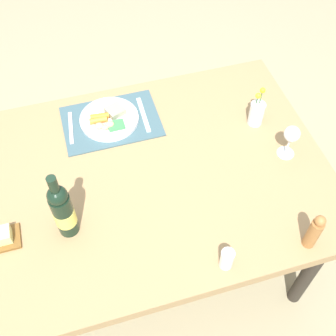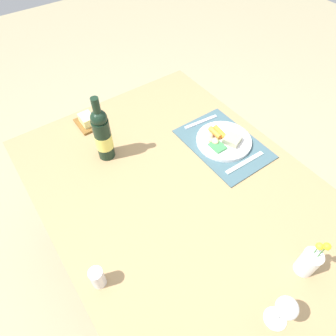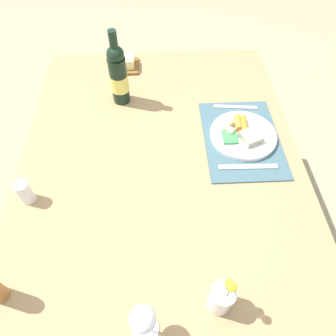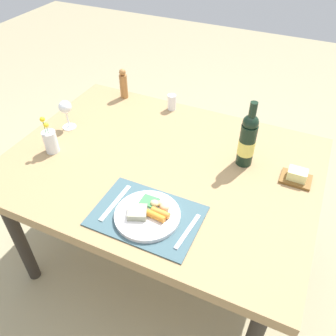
{
  "view_description": "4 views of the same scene",
  "coord_description": "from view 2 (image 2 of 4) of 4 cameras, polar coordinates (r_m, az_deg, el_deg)",
  "views": [
    {
      "loc": [
        0.22,
        0.98,
        2.11
      ],
      "look_at": [
        -0.05,
        0.07,
        0.84
      ],
      "focal_mm": 45.81,
      "sensor_mm": 36.0,
      "label": 1
    },
    {
      "loc": [
        -0.55,
        0.46,
        1.74
      ],
      "look_at": [
        0.08,
        0.01,
        0.81
      ],
      "focal_mm": 32.01,
      "sensor_mm": 36.0,
      "label": 2
    },
    {
      "loc": [
        -0.71,
        0.01,
        1.62
      ],
      "look_at": [
        -0.08,
        -0.02,
        0.79
      ],
      "focal_mm": 32.93,
      "sensor_mm": 36.0,
      "label": 3
    },
    {
      "loc": [
        0.55,
        -1.1,
        1.76
      ],
      "look_at": [
        0.07,
        -0.06,
        0.77
      ],
      "focal_mm": 37.05,
      "sensor_mm": 36.0,
      "label": 4
    }
  ],
  "objects": [
    {
      "name": "ground_plane",
      "position": [
        1.88,
        1.75,
        -17.21
      ],
      "size": [
        8.0,
        8.0,
        0.0
      ],
      "primitive_type": "plane",
      "color": "#9C916E"
    },
    {
      "name": "dining_table",
      "position": [
        1.3,
        2.45,
        -5.98
      ],
      "size": [
        1.42,
        1.05,
        0.73
      ],
      "color": "#9C7C51",
      "rests_on": "ground_plane"
    },
    {
      "name": "placemat",
      "position": [
        1.43,
        10.5,
        4.58
      ],
      "size": [
        0.42,
        0.29,
        0.01
      ],
      "primitive_type": "cube",
      "color": "#3B5861",
      "rests_on": "dining_table"
    },
    {
      "name": "dinner_plate",
      "position": [
        1.42,
        10.48,
        5.26
      ],
      "size": [
        0.26,
        0.26,
        0.04
      ],
      "color": "white",
      "rests_on": "placemat"
    },
    {
      "name": "fork",
      "position": [
        1.36,
        14.41,
        1.03
      ],
      "size": [
        0.02,
        0.21,
        0.0
      ],
      "primitive_type": "cube",
      "rotation": [
        0.0,
        0.0,
        -0.02
      ],
      "color": "silver",
      "rests_on": "placemat"
    },
    {
      "name": "knife",
      "position": [
        1.51,
        6.29,
        8.75
      ],
      "size": [
        0.03,
        0.18,
        0.0
      ],
      "primitive_type": "cube",
      "rotation": [
        0.0,
        0.0,
        -0.1
      ],
      "color": "silver",
      "rests_on": "placemat"
    },
    {
      "name": "salt_shaker",
      "position": [
        1.05,
        -13.27,
        -19.65
      ],
      "size": [
        0.05,
        0.05,
        0.09
      ],
      "primitive_type": "cylinder",
      "color": "white",
      "rests_on": "dining_table"
    },
    {
      "name": "flower_vase",
      "position": [
        1.12,
        25.26,
        -15.81
      ],
      "size": [
        0.06,
        0.06,
        0.19
      ],
      "color": "silver",
      "rests_on": "dining_table"
    },
    {
      "name": "butter_dish",
      "position": [
        1.54,
        -15.1,
        8.63
      ],
      "size": [
        0.13,
        0.1,
        0.06
      ],
      "color": "brown",
      "rests_on": "dining_table"
    },
    {
      "name": "wine_bottle",
      "position": [
        1.3,
        -12.36,
        6.24
      ],
      "size": [
        0.07,
        0.07,
        0.32
      ],
      "color": "black",
      "rests_on": "dining_table"
    },
    {
      "name": "wine_glass",
      "position": [
        0.98,
        21.53,
        -23.67
      ],
      "size": [
        0.07,
        0.07,
        0.15
      ],
      "color": "white",
      "rests_on": "dining_table"
    }
  ]
}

